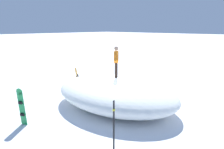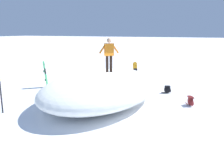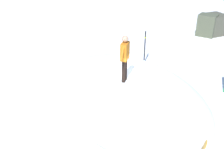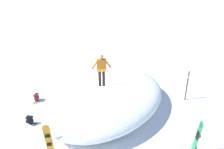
# 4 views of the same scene
# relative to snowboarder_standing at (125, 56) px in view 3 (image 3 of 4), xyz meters

# --- Properties ---
(ground) EXTENTS (240.00, 240.00, 0.00)m
(ground) POSITION_rel_snowboarder_standing_xyz_m (0.70, 0.53, -2.51)
(ground) COLOR white
(snow_mound) EXTENTS (5.84, 8.00, 1.54)m
(snow_mound) POSITION_rel_snowboarder_standing_xyz_m (0.30, 0.19, -1.74)
(snow_mound) COLOR white
(snow_mound) RESTS_ON ground
(snowboarder_standing) EXTENTS (0.85, 0.71, 1.68)m
(snowboarder_standing) POSITION_rel_snowboarder_standing_xyz_m (0.00, 0.00, 0.00)
(snowboarder_standing) COLOR black
(snowboarder_standing) RESTS_ON snow_mound
(trail_marker_pole) EXTENTS (0.10, 0.10, 1.83)m
(trail_marker_pole) POSITION_rel_snowboarder_standing_xyz_m (3.72, 3.30, -1.55)
(trail_marker_pole) COLOR black
(trail_marker_pole) RESTS_ON ground
(rock_outcrop) EXTENTS (2.20, 1.66, 1.47)m
(rock_outcrop) POSITION_rel_snowboarder_standing_xyz_m (10.75, 4.60, -1.80)
(rock_outcrop) COLOR #4C513C
(rock_outcrop) RESTS_ON ground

